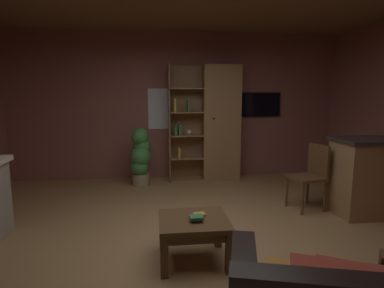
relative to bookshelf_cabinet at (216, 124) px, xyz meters
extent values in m
cube|color=#A37A4C|center=(-0.72, -2.69, -1.07)|extent=(6.23, 5.87, 0.02)
cube|color=#8E544C|center=(-0.72, 0.27, 0.32)|extent=(6.35, 0.06, 2.76)
cube|color=white|center=(-0.97, 0.24, 0.27)|extent=(0.61, 0.01, 0.77)
cube|color=#997047|center=(0.09, -0.01, 0.01)|extent=(0.69, 0.38, 2.14)
cube|color=#997047|center=(-0.57, 0.17, 0.01)|extent=(0.64, 0.02, 2.14)
cube|color=#997047|center=(-0.88, -0.01, 0.01)|extent=(0.02, 0.38, 2.14)
sphere|color=black|center=(-0.08, -0.21, 0.12)|extent=(0.04, 0.04, 0.04)
cube|color=#997047|center=(-0.57, -0.01, -1.05)|extent=(0.64, 0.38, 0.02)
cube|color=#997047|center=(-0.57, -0.01, -0.63)|extent=(0.64, 0.38, 0.02)
cube|color=#997047|center=(-0.57, -0.01, -0.21)|extent=(0.64, 0.38, 0.02)
cube|color=#997047|center=(-0.57, -0.01, 0.22)|extent=(0.64, 0.38, 0.02)
cube|color=#997047|center=(-0.57, -0.01, 0.65)|extent=(0.64, 0.38, 0.02)
cube|color=#387247|center=(-0.53, -0.06, 0.35)|extent=(0.03, 0.23, 0.23)
cube|color=gold|center=(-0.71, -0.06, -0.53)|extent=(0.04, 0.23, 0.19)
cube|color=gold|center=(-0.78, -0.06, 0.35)|extent=(0.04, 0.23, 0.24)
cube|color=#387247|center=(-0.69, -0.06, -0.09)|extent=(0.04, 0.23, 0.21)
cube|color=#387247|center=(-0.77, -0.06, -0.11)|extent=(0.04, 0.23, 0.17)
sphere|color=beige|center=(-0.51, -0.01, -0.16)|extent=(0.10, 0.10, 0.10)
cube|color=brown|center=(-0.79, -2.98, -0.66)|extent=(0.67, 0.60, 0.05)
cube|color=brown|center=(-0.79, -2.98, -0.72)|extent=(0.60, 0.54, 0.08)
cube|color=brown|center=(-1.08, -3.24, -0.87)|extent=(0.07, 0.07, 0.38)
cube|color=brown|center=(-0.49, -3.24, -0.87)|extent=(0.07, 0.07, 0.38)
cube|color=brown|center=(-1.08, -2.72, -0.87)|extent=(0.07, 0.07, 0.38)
cube|color=brown|center=(-0.49, -2.72, -0.87)|extent=(0.07, 0.07, 0.38)
cube|color=gold|center=(-0.72, -2.92, -0.62)|extent=(0.12, 0.10, 0.03)
cube|color=#387247|center=(-0.77, -3.05, -0.59)|extent=(0.13, 0.12, 0.03)
cube|color=brown|center=(0.95, -1.77, -0.60)|extent=(0.49, 0.49, 0.04)
cube|color=brown|center=(1.14, -1.73, -0.36)|extent=(0.12, 0.40, 0.44)
cylinder|color=brown|center=(0.74, -1.63, -0.83)|extent=(0.04, 0.04, 0.46)
cylinder|color=brown|center=(0.81, -1.98, -0.83)|extent=(0.04, 0.04, 0.46)
cylinder|color=brown|center=(1.09, -1.56, -0.83)|extent=(0.04, 0.04, 0.46)
cylinder|color=brown|center=(1.16, -1.91, -0.83)|extent=(0.04, 0.04, 0.46)
cylinder|color=#9E896B|center=(-1.41, -0.30, -0.96)|extent=(0.30, 0.30, 0.22)
sphere|color=#3D7F3D|center=(-1.43, -0.33, -0.72)|extent=(0.31, 0.31, 0.31)
sphere|color=#3D7F3D|center=(-1.41, -0.33, -0.53)|extent=(0.36, 0.36, 0.36)
sphere|color=#3D7F3D|center=(-1.38, -0.26, -0.36)|extent=(0.31, 0.31, 0.31)
sphere|color=#3D7F3D|center=(-1.41, -0.29, -0.19)|extent=(0.31, 0.31, 0.31)
cube|color=black|center=(0.90, 0.21, 0.35)|extent=(0.84, 0.05, 0.47)
cube|color=black|center=(0.90, 0.19, 0.35)|extent=(0.80, 0.01, 0.43)
camera|label=1|loc=(-1.14, -5.86, 0.56)|focal=29.63mm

